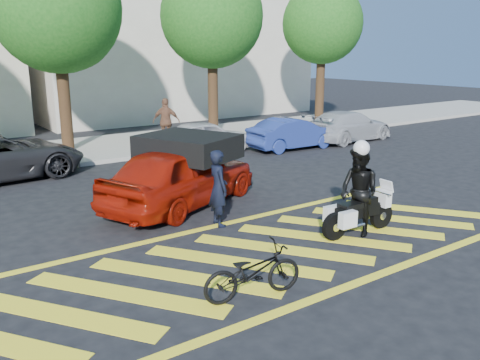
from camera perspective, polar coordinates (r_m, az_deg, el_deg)
ground at (r=9.90m, az=2.48°, el=-8.39°), size 90.00×90.00×0.00m
sidewalk at (r=20.35m, az=-18.67°, el=3.04°), size 60.00×5.00×0.15m
crosswalk at (r=9.87m, az=2.30°, el=-8.41°), size 12.33×4.00×0.01m
building_right at (r=31.80m, az=-8.24°, el=17.32°), size 16.00×8.00×11.00m
tree_center at (r=20.14m, az=-19.55°, el=17.25°), size 4.60×4.60×7.56m
tree_right at (r=22.85m, az=-2.97°, el=17.47°), size 4.40×4.40×7.41m
tree_far_right at (r=26.89m, az=9.34°, el=16.64°), size 4.00×4.00×7.10m
officer_bike at (r=11.25m, az=-2.45°, el=-0.91°), size 0.51×0.69×1.72m
bicycle at (r=8.13m, az=1.44°, el=-10.27°), size 1.75×0.87×0.88m
police_motorcycle at (r=11.08m, az=13.10°, el=-3.63°), size 1.96×0.64×0.86m
officer_moto at (r=10.94m, az=13.20°, el=-1.30°), size 0.76×0.95×1.88m
red_convertible at (r=12.76m, az=-6.64°, el=0.54°), size 5.01×3.57×1.59m
parked_mid_right at (r=19.47m, az=-3.89°, el=4.89°), size 3.67×1.62×1.23m
parked_right at (r=20.23m, az=6.01°, el=5.23°), size 3.83×1.50×1.24m
parked_far_right at (r=22.38m, az=12.08°, el=5.95°), size 4.59×2.18×1.29m
pedestrian_right at (r=20.42m, az=-8.27°, el=6.52°), size 1.12×1.02×1.84m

